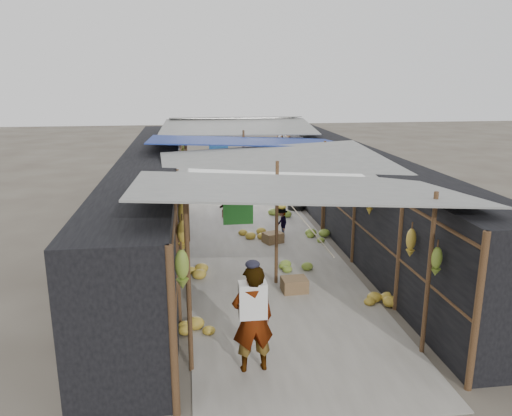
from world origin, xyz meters
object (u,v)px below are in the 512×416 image
shopper_blue (229,188)px  vendor_seated (282,222)px  crate_near (273,238)px  black_basin (296,207)px  vendor_elderly (253,319)px

shopper_blue → vendor_seated: (1.14, -3.27, -0.28)m
crate_near → shopper_blue: bearing=80.6°
shopper_blue → vendor_seated: 3.48m
black_basin → shopper_blue: 2.28m
shopper_blue → vendor_seated: bearing=-60.5°
crate_near → vendor_elderly: size_ratio=0.28×
black_basin → shopper_blue: bearing=167.3°
vendor_elderly → shopper_blue: (0.46, 9.47, -0.13)m
crate_near → vendor_elderly: vendor_elderly is taller
crate_near → black_basin: (1.32, 3.26, -0.06)m
black_basin → shopper_blue: shopper_blue is taller
shopper_blue → black_basin: bearing=-2.4°
shopper_blue → vendor_seated: shopper_blue is taller
black_basin → vendor_seated: bearing=-109.7°
black_basin → vendor_elderly: vendor_elderly is taller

